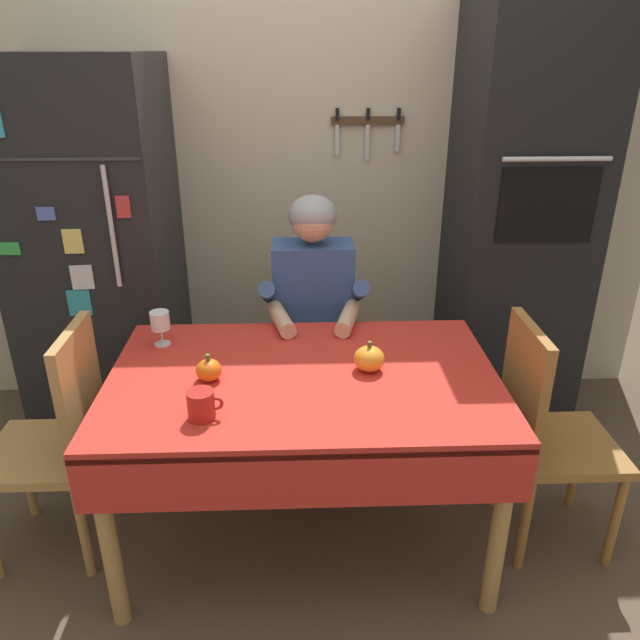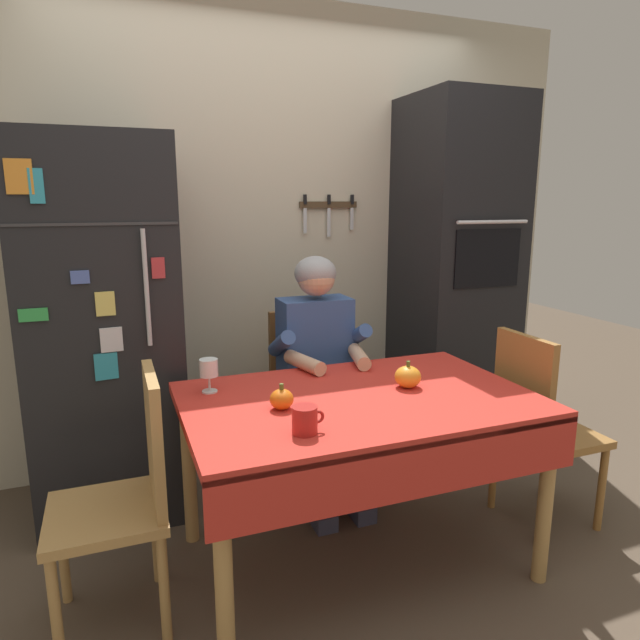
{
  "view_description": "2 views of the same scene",
  "coord_description": "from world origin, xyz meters",
  "px_view_note": "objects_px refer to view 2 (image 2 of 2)",
  "views": [
    {
      "loc": [
        -0.01,
        -1.82,
        1.81
      ],
      "look_at": [
        0.06,
        0.19,
        0.91
      ],
      "focal_mm": 34.17,
      "sensor_mm": 36.0,
      "label": 1
    },
    {
      "loc": [
        -0.9,
        -1.84,
        1.51
      ],
      "look_at": [
        -0.1,
        0.27,
        1.03
      ],
      "focal_mm": 31.2,
      "sensor_mm": 36.0,
      "label": 2
    }
  ],
  "objects_px": {
    "pumpkin_large": "(408,377)",
    "pumpkin_medium": "(282,399)",
    "seated_person": "(320,358)",
    "refrigerator": "(104,331)",
    "wine_glass": "(209,369)",
    "coffee_mug": "(305,420)",
    "dining_table": "(360,417)",
    "wall_oven": "(454,278)",
    "chair_behind_person": "(307,389)",
    "chair_left_side": "(128,489)",
    "chair_right_side": "(538,421)"
  },
  "relations": [
    {
      "from": "wall_oven",
      "to": "pumpkin_medium",
      "type": "xyz_separation_m",
      "value": [
        -1.38,
        -0.93,
        -0.27
      ]
    },
    {
      "from": "wall_oven",
      "to": "chair_right_side",
      "type": "relative_size",
      "value": 2.26
    },
    {
      "from": "chair_right_side",
      "to": "chair_left_side",
      "type": "bearing_deg",
      "value": 179.17
    },
    {
      "from": "chair_right_side",
      "to": "wine_glass",
      "type": "bearing_deg",
      "value": 168.38
    },
    {
      "from": "seated_person",
      "to": "chair_right_side",
      "type": "relative_size",
      "value": 1.34
    },
    {
      "from": "refrigerator",
      "to": "dining_table",
      "type": "xyz_separation_m",
      "value": [
        0.95,
        -0.88,
        -0.24
      ]
    },
    {
      "from": "wall_oven",
      "to": "coffee_mug",
      "type": "bearing_deg",
      "value": -139.56
    },
    {
      "from": "refrigerator",
      "to": "wine_glass",
      "type": "relative_size",
      "value": 12.83
    },
    {
      "from": "pumpkin_large",
      "to": "wine_glass",
      "type": "bearing_deg",
      "value": 163.21
    },
    {
      "from": "chair_right_side",
      "to": "chair_left_side",
      "type": "distance_m",
      "value": 1.8
    },
    {
      "from": "refrigerator",
      "to": "wine_glass",
      "type": "bearing_deg",
      "value": -56.51
    },
    {
      "from": "pumpkin_medium",
      "to": "chair_behind_person",
      "type": "bearing_deg",
      "value": 64.25
    },
    {
      "from": "wine_glass",
      "to": "chair_left_side",
      "type": "bearing_deg",
      "value": -141.77
    },
    {
      "from": "dining_table",
      "to": "coffee_mug",
      "type": "height_order",
      "value": "coffee_mug"
    },
    {
      "from": "dining_table",
      "to": "wine_glass",
      "type": "relative_size",
      "value": 9.98
    },
    {
      "from": "dining_table",
      "to": "pumpkin_large",
      "type": "relative_size",
      "value": 12.22
    },
    {
      "from": "wall_oven",
      "to": "pumpkin_medium",
      "type": "height_order",
      "value": "wall_oven"
    },
    {
      "from": "coffee_mug",
      "to": "wine_glass",
      "type": "distance_m",
      "value": 0.58
    },
    {
      "from": "chair_right_side",
      "to": "pumpkin_medium",
      "type": "height_order",
      "value": "chair_right_side"
    },
    {
      "from": "refrigerator",
      "to": "coffee_mug",
      "type": "bearing_deg",
      "value": -61.0
    },
    {
      "from": "wine_glass",
      "to": "coffee_mug",
      "type": "bearing_deg",
      "value": -66.56
    },
    {
      "from": "coffee_mug",
      "to": "chair_right_side",
      "type": "bearing_deg",
      "value": 10.78
    },
    {
      "from": "chair_behind_person",
      "to": "wall_oven",
      "type": "bearing_deg",
      "value": 7.44
    },
    {
      "from": "wall_oven",
      "to": "chair_behind_person",
      "type": "xyz_separation_m",
      "value": [
        -1.0,
        -0.13,
        -0.54
      ]
    },
    {
      "from": "coffee_mug",
      "to": "wine_glass",
      "type": "xyz_separation_m",
      "value": [
        -0.23,
        0.53,
        0.05
      ]
    },
    {
      "from": "chair_behind_person",
      "to": "pumpkin_medium",
      "type": "xyz_separation_m",
      "value": [
        -0.39,
        -0.8,
        0.27
      ]
    },
    {
      "from": "seated_person",
      "to": "pumpkin_large",
      "type": "bearing_deg",
      "value": -71.58
    },
    {
      "from": "chair_left_side",
      "to": "chair_behind_person",
      "type": "bearing_deg",
      "value": 39.32
    },
    {
      "from": "refrigerator",
      "to": "pumpkin_medium",
      "type": "bearing_deg",
      "value": -55.19
    },
    {
      "from": "refrigerator",
      "to": "wall_oven",
      "type": "distance_m",
      "value": 2.01
    },
    {
      "from": "pumpkin_large",
      "to": "coffee_mug",
      "type": "bearing_deg",
      "value": -152.48
    },
    {
      "from": "wine_glass",
      "to": "pumpkin_medium",
      "type": "height_order",
      "value": "wine_glass"
    },
    {
      "from": "chair_behind_person",
      "to": "dining_table",
      "type": "bearing_deg",
      "value": -93.83
    },
    {
      "from": "refrigerator",
      "to": "chair_behind_person",
      "type": "bearing_deg",
      "value": -5.15
    },
    {
      "from": "coffee_mug",
      "to": "dining_table",
      "type": "bearing_deg",
      "value": 37.44
    },
    {
      "from": "seated_person",
      "to": "pumpkin_large",
      "type": "height_order",
      "value": "seated_person"
    },
    {
      "from": "seated_person",
      "to": "wine_glass",
      "type": "bearing_deg",
      "value": -152.27
    },
    {
      "from": "dining_table",
      "to": "seated_person",
      "type": "relative_size",
      "value": 1.12
    },
    {
      "from": "refrigerator",
      "to": "pumpkin_large",
      "type": "relative_size",
      "value": 15.71
    },
    {
      "from": "pumpkin_large",
      "to": "pumpkin_medium",
      "type": "height_order",
      "value": "pumpkin_large"
    },
    {
      "from": "wine_glass",
      "to": "pumpkin_large",
      "type": "xyz_separation_m",
      "value": [
        0.79,
        -0.24,
        -0.05
      ]
    },
    {
      "from": "pumpkin_large",
      "to": "dining_table",
      "type": "bearing_deg",
      "value": -169.24
    },
    {
      "from": "wall_oven",
      "to": "chair_left_side",
      "type": "xyz_separation_m",
      "value": [
        -1.95,
        -0.91,
        -0.54
      ]
    },
    {
      "from": "wall_oven",
      "to": "chair_behind_person",
      "type": "relative_size",
      "value": 2.26
    },
    {
      "from": "seated_person",
      "to": "chair_left_side",
      "type": "relative_size",
      "value": 1.34
    },
    {
      "from": "wall_oven",
      "to": "chair_left_side",
      "type": "bearing_deg",
      "value": -154.96
    },
    {
      "from": "refrigerator",
      "to": "seated_person",
      "type": "relative_size",
      "value": 1.45
    },
    {
      "from": "wine_glass",
      "to": "pumpkin_large",
      "type": "distance_m",
      "value": 0.83
    },
    {
      "from": "seated_person",
      "to": "chair_left_side",
      "type": "distance_m",
      "value": 1.15
    },
    {
      "from": "wall_oven",
      "to": "wine_glass",
      "type": "xyz_separation_m",
      "value": [
        -1.6,
        -0.64,
        -0.21
      ]
    }
  ]
}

